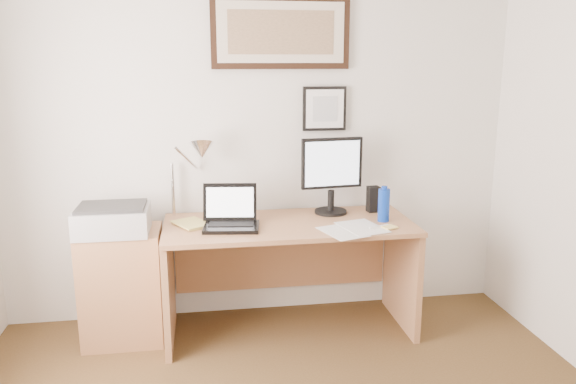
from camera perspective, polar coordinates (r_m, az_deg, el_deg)
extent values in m
cube|color=white|center=(3.86, -2.97, 5.44)|extent=(3.50, 0.02, 2.50)
cube|color=#9E6942|center=(3.79, -16.42, -9.11)|extent=(0.50, 0.40, 0.73)
cylinder|color=#0D35AE|center=(3.69, 9.70, -1.33)|extent=(0.07, 0.07, 0.21)
cylinder|color=#0D35AE|center=(3.66, 9.77, 0.44)|extent=(0.04, 0.04, 0.02)
cube|color=black|center=(3.91, 8.66, -0.72)|extent=(0.09, 0.08, 0.18)
cube|color=white|center=(3.45, 5.56, -4.05)|extent=(0.30, 0.36, 0.00)
cube|color=white|center=(3.55, 7.53, -3.57)|extent=(0.30, 0.38, 0.00)
cube|color=#F6DA74|center=(3.57, 10.22, -3.51)|extent=(0.11, 0.11, 0.01)
cylinder|color=white|center=(3.56, 9.21, -3.49)|extent=(0.14, 0.06, 0.02)
imported|color=#CABA5F|center=(3.58, -10.99, -3.45)|extent=(0.28, 0.30, 0.02)
cube|color=#9E6942|center=(3.63, 0.10, -3.38)|extent=(1.60, 0.70, 0.03)
cube|color=#9E6942|center=(3.72, -12.02, -9.38)|extent=(0.04, 0.65, 0.72)
cube|color=#9E6942|center=(3.94, 11.48, -8.04)|extent=(0.04, 0.65, 0.72)
cube|color=#9E6942|center=(4.03, -0.64, -5.94)|extent=(1.50, 0.03, 0.55)
cube|color=black|center=(3.51, -5.76, -3.57)|extent=(0.37, 0.28, 0.02)
cube|color=black|center=(3.53, -5.79, -3.21)|extent=(0.29, 0.17, 0.00)
cube|color=black|center=(3.60, -5.93, -1.01)|extent=(0.35, 0.12, 0.23)
cube|color=white|center=(3.59, -5.92, -1.04)|extent=(0.30, 0.09, 0.18)
cylinder|color=black|center=(3.86, 4.36, -2.00)|extent=(0.22, 0.22, 0.02)
cylinder|color=black|center=(3.84, 4.38, -0.84)|extent=(0.04, 0.04, 0.14)
cube|color=black|center=(3.78, 4.48, 2.95)|extent=(0.42, 0.08, 0.34)
cube|color=silver|center=(3.76, 4.55, 2.89)|extent=(0.38, 0.05, 0.30)
cube|color=#ABABAE|center=(3.62, -17.39, -2.80)|extent=(0.44, 0.34, 0.16)
cube|color=#2E2E2E|center=(3.60, -17.49, -1.42)|extent=(0.40, 0.30, 0.02)
cylinder|color=silver|center=(3.82, -11.62, 0.23)|extent=(0.02, 0.02, 0.36)
cylinder|color=silver|center=(3.72, -10.27, 3.39)|extent=(0.15, 0.23, 0.19)
cone|color=silver|center=(3.65, -8.75, 4.22)|extent=(0.16, 0.18, 0.15)
cube|color=black|center=(3.82, -0.73, 15.90)|extent=(0.92, 0.03, 0.47)
cube|color=beige|center=(3.80, -0.69, 15.91)|extent=(0.84, 0.01, 0.39)
cube|color=#7D6148|center=(3.80, -0.69, 15.92)|extent=(0.70, 0.00, 0.28)
cube|color=black|center=(3.89, 3.72, 8.45)|extent=(0.30, 0.02, 0.30)
cube|color=white|center=(3.87, 3.77, 8.43)|extent=(0.26, 0.00, 0.26)
cube|color=#B3B8BD|center=(3.87, 3.78, 8.43)|extent=(0.17, 0.00, 0.17)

